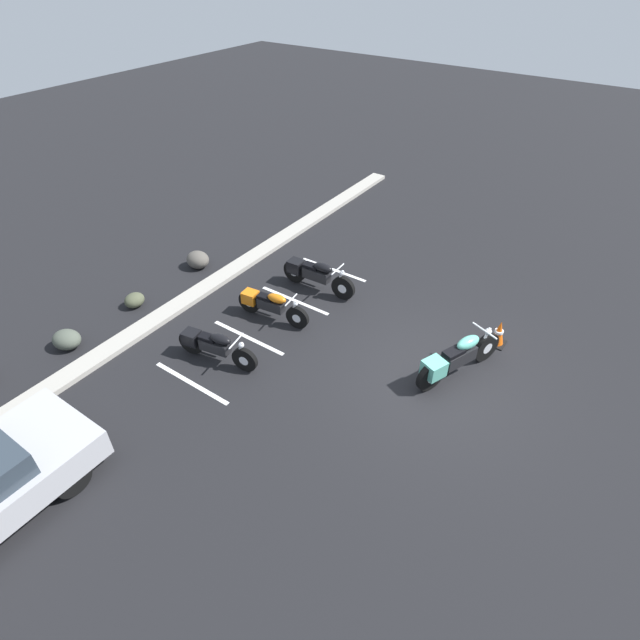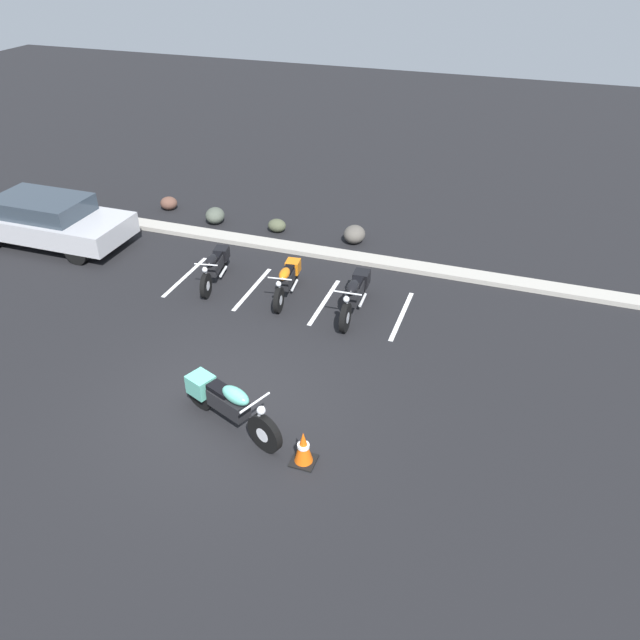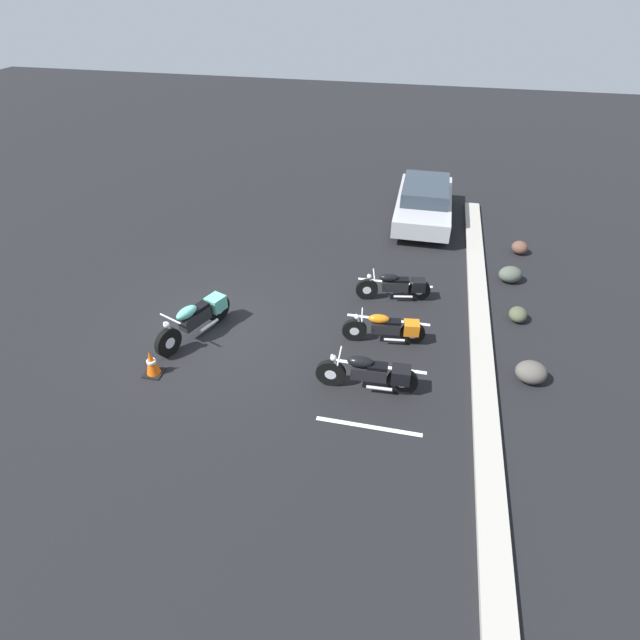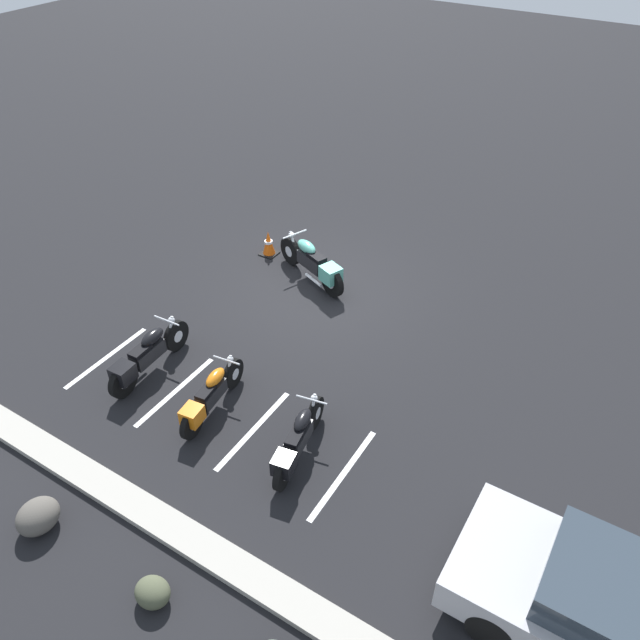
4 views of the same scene
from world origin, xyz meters
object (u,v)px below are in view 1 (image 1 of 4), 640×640
at_px(landscape_rock_3, 134,300).
at_px(traffic_cone, 499,333).
at_px(landscape_rock_2, 67,340).
at_px(motorcycle_teal_featured, 456,358).
at_px(parked_bike_0, 213,345).
at_px(parked_bike_1, 269,304).
at_px(parked_bike_2, 315,274).
at_px(landscape_rock_0, 198,260).

relative_size(landscape_rock_3, traffic_cone, 0.82).
height_order(landscape_rock_2, traffic_cone, traffic_cone).
bearing_deg(landscape_rock_2, landscape_rock_3, 1.02).
xyz_separation_m(landscape_rock_2, traffic_cone, (5.71, -8.00, 0.07)).
distance_m(motorcycle_teal_featured, parked_bike_0, 5.20).
distance_m(landscape_rock_3, traffic_cone, 8.88).
bearing_deg(parked_bike_1, landscape_rock_3, -160.46).
bearing_deg(landscape_rock_2, motorcycle_teal_featured, -61.38).
xyz_separation_m(landscape_rock_3, traffic_cone, (3.79, -8.03, 0.11)).
relative_size(motorcycle_teal_featured, parked_bike_1, 1.13).
xyz_separation_m(parked_bike_1, traffic_cone, (2.23, -4.91, -0.11)).
distance_m(motorcycle_teal_featured, parked_bike_1, 4.55).
bearing_deg(parked_bike_0, motorcycle_teal_featured, 18.75).
height_order(parked_bike_2, traffic_cone, parked_bike_2).
distance_m(parked_bike_1, landscape_rock_2, 4.66).
distance_m(parked_bike_1, landscape_rock_0, 3.25).
relative_size(motorcycle_teal_featured, parked_bike_0, 1.13).
bearing_deg(traffic_cone, landscape_rock_3, 115.28).
bearing_deg(landscape_rock_3, landscape_rock_2, -178.98).
bearing_deg(parked_bike_1, parked_bike_0, -98.36).
bearing_deg(landscape_rock_3, traffic_cone, -64.72).
bearing_deg(motorcycle_teal_featured, parked_bike_1, 120.19).
bearing_deg(parked_bike_2, landscape_rock_2, -124.81).
height_order(motorcycle_teal_featured, traffic_cone, motorcycle_teal_featured).
distance_m(parked_bike_2, traffic_cone, 4.78).
xyz_separation_m(parked_bike_0, parked_bike_2, (3.57, -0.20, 0.04)).
distance_m(parked_bike_2, landscape_rock_2, 6.11).
height_order(parked_bike_1, traffic_cone, parked_bike_1).
bearing_deg(landscape_rock_2, traffic_cone, -54.49).
bearing_deg(parked_bike_0, parked_bike_2, 76.27).
relative_size(motorcycle_teal_featured, landscape_rock_2, 3.41).
bearing_deg(landscape_rock_2, parked_bike_0, -62.31).
distance_m(motorcycle_teal_featured, traffic_cone, 1.63).
height_order(parked_bike_0, landscape_rock_3, parked_bike_0).
bearing_deg(landscape_rock_2, parked_bike_2, -32.17).
xyz_separation_m(parked_bike_1, landscape_rock_2, (-3.48, 3.09, -0.18)).
bearing_deg(landscape_rock_0, landscape_rock_3, -178.83).
height_order(parked_bike_1, landscape_rock_2, parked_bike_1).
height_order(motorcycle_teal_featured, parked_bike_2, motorcycle_teal_featured).
xyz_separation_m(motorcycle_teal_featured, landscape_rock_2, (-4.14, 7.59, -0.26)).
height_order(parked_bike_0, parked_bike_1, parked_bike_0).
relative_size(motorcycle_teal_featured, landscape_rock_0, 3.35).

